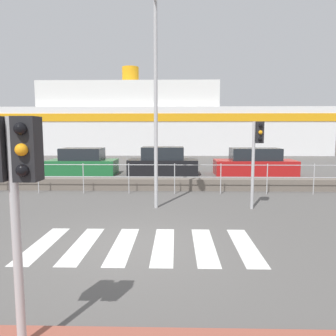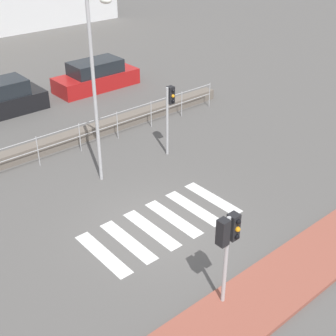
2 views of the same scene
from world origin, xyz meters
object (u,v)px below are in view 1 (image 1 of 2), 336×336
Objects in this scene: traffic_light_far at (257,145)px; streetlamp at (155,80)px; parked_car_green at (83,163)px; parked_car_black at (163,163)px; ferry_boat at (160,124)px; traffic_light_near at (13,170)px; parked_car_red at (255,163)px.

traffic_light_far is 0.42× the size of streetlamp.
parked_car_black reaches higher than parked_car_green.
traffic_light_near is at bearing -89.93° from ferry_boat.
parked_car_red is (5.29, -0.00, -0.03)m from parked_car_black.
traffic_light_near is at bearing -93.62° from parked_car_black.
parked_car_green is at bearing 103.50° from traffic_light_near.
parked_car_black is at bearing 86.38° from traffic_light_near.
ferry_boat is 8.57× the size of parked_car_green.
parked_car_red is (5.18, 8.50, -3.42)m from streetlamp.
ferry_boat is 7.29× the size of parked_car_red.
streetlamp is 1.70× the size of parked_car_green.
streetlamp is at bearing -89.26° from parked_car_black.
ferry_boat is at bearing 99.52° from traffic_light_far.
parked_car_black reaches higher than parked_car_red.
traffic_light_far is 0.61× the size of parked_car_red.
parked_car_red is at bearing 58.63° from streetlamp.
traffic_light_near is at bearing -98.92° from streetlamp.
streetlamp reaches higher than parked_car_red.
streetlamp is 1.44× the size of parked_car_red.
traffic_light_far is 26.32m from ferry_boat.
traffic_light_far is at bearing -46.21° from parked_car_green.
traffic_light_far is 8.70m from parked_car_red.
traffic_light_near is 0.58× the size of parked_car_red.
parked_car_black is at bearing -86.70° from ferry_boat.
traffic_light_near is 0.68× the size of parked_car_black.
parked_car_black is at bearing 0.00° from parked_car_green.
traffic_light_near is at bearing -76.50° from parked_car_green.
traffic_light_near reaches higher than parked_car_red.
streetlamp reaches higher than traffic_light_near.
traffic_light_far is (4.31, 7.06, -0.05)m from traffic_light_near.
streetlamp is at bearing 81.08° from traffic_light_near.
ferry_boat reaches higher than parked_car_black.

